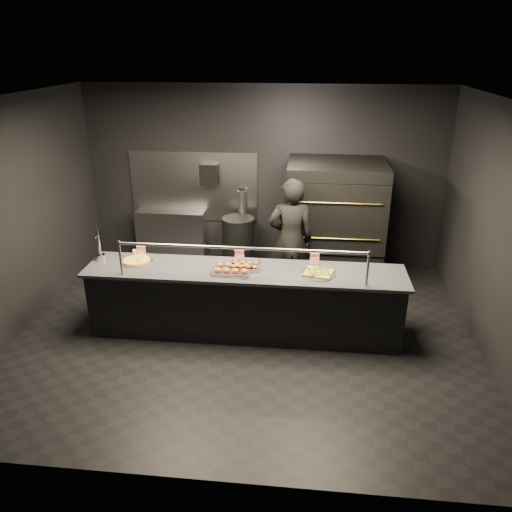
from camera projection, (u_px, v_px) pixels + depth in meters
name	position (u px, v px, depth m)	size (l,w,h in m)	color
room	(243.00, 226.00, 6.17)	(6.04, 6.00, 3.00)	black
service_counter	(245.00, 301.00, 6.53)	(4.10, 0.78, 1.37)	black
pizza_oven	(334.00, 221.00, 7.95)	(1.50, 1.23, 1.91)	black
prep_shelf	(172.00, 235.00, 8.82)	(1.20, 0.35, 0.90)	#99999E
towel_dispenser	(209.00, 174.00, 8.38)	(0.30, 0.20, 0.35)	black
fire_extinguisher	(242.00, 203.00, 8.53)	(0.14, 0.14, 0.51)	#B2B2B7
beer_tap	(100.00, 250.00, 6.60)	(0.13, 0.18, 0.48)	silver
round_pizza	(137.00, 261.00, 6.58)	(0.43, 0.43, 0.03)	silver
slider_tray_a	(232.00, 269.00, 6.30)	(0.56, 0.46, 0.08)	silver
slider_tray_b	(245.00, 266.00, 6.41)	(0.47, 0.41, 0.06)	silver
square_pizza	(319.00, 273.00, 6.22)	(0.43, 0.43, 0.05)	silver
condiment_jar	(137.00, 253.00, 6.74)	(0.14, 0.05, 0.09)	silver
tent_cards	(231.00, 255.00, 6.60)	(2.45, 0.04, 0.15)	white
trash_bin	(238.00, 243.00, 8.45)	(0.54, 0.54, 0.90)	black
worker	(290.00, 240.00, 7.31)	(0.67, 0.44, 1.84)	black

